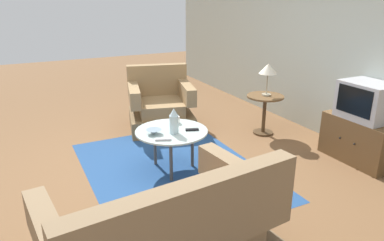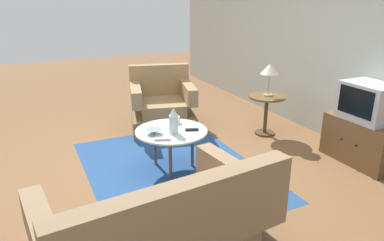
{
  "view_description": "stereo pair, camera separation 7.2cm",
  "coord_description": "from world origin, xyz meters",
  "px_view_note": "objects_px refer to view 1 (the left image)",
  "views": [
    {
      "loc": [
        3.34,
        -1.31,
        1.88
      ],
      "look_at": [
        -0.02,
        0.37,
        0.55
      ],
      "focal_mm": 33.59,
      "sensor_mm": 36.0,
      "label": 1
    },
    {
      "loc": [
        3.37,
        -1.24,
        1.88
      ],
      "look_at": [
        -0.02,
        0.37,
        0.55
      ],
      "focal_mm": 33.59,
      "sensor_mm": 36.0,
      "label": 2
    }
  ],
  "objects_px": {
    "armchair": "(160,107)",
    "mug": "(176,120)",
    "side_table": "(265,106)",
    "tv_stand": "(360,140)",
    "vase": "(174,121)",
    "television": "(367,101)",
    "tv_remote_silver": "(163,139)",
    "coffee_table": "(172,134)",
    "bowl": "(154,132)",
    "tv_remote_dark": "(192,130)",
    "table_lamp": "(268,70)"
  },
  "relations": [
    {
      "from": "armchair",
      "to": "mug",
      "type": "height_order",
      "value": "armchair"
    },
    {
      "from": "armchair",
      "to": "side_table",
      "type": "relative_size",
      "value": 1.93
    },
    {
      "from": "tv_stand",
      "to": "vase",
      "type": "height_order",
      "value": "vase"
    },
    {
      "from": "television",
      "to": "tv_remote_silver",
      "type": "xyz_separation_m",
      "value": [
        -0.54,
        -2.28,
        -0.25
      ]
    },
    {
      "from": "coffee_table",
      "to": "tv_remote_silver",
      "type": "relative_size",
      "value": 4.68
    },
    {
      "from": "bowl",
      "to": "tv_remote_silver",
      "type": "xyz_separation_m",
      "value": [
        0.2,
        0.02,
        -0.02
      ]
    },
    {
      "from": "coffee_table",
      "to": "tv_remote_silver",
      "type": "height_order",
      "value": "tv_remote_silver"
    },
    {
      "from": "armchair",
      "to": "coffee_table",
      "type": "bearing_deg",
      "value": 87.87
    },
    {
      "from": "television",
      "to": "tv_remote_silver",
      "type": "bearing_deg",
      "value": -103.39
    },
    {
      "from": "tv_stand",
      "to": "tv_remote_dark",
      "type": "bearing_deg",
      "value": -109.36
    },
    {
      "from": "television",
      "to": "mug",
      "type": "bearing_deg",
      "value": -116.12
    },
    {
      "from": "coffee_table",
      "to": "tv_remote_silver",
      "type": "bearing_deg",
      "value": -41.37
    },
    {
      "from": "tv_stand",
      "to": "television",
      "type": "bearing_deg",
      "value": 90.0
    },
    {
      "from": "vase",
      "to": "mug",
      "type": "distance_m",
      "value": 0.34
    },
    {
      "from": "side_table",
      "to": "tv_remote_dark",
      "type": "distance_m",
      "value": 1.52
    },
    {
      "from": "coffee_table",
      "to": "mug",
      "type": "height_order",
      "value": "mug"
    },
    {
      "from": "armchair",
      "to": "bowl",
      "type": "height_order",
      "value": "armchair"
    },
    {
      "from": "coffee_table",
      "to": "tv_remote_dark",
      "type": "height_order",
      "value": "tv_remote_dark"
    },
    {
      "from": "table_lamp",
      "to": "mug",
      "type": "xyz_separation_m",
      "value": [
        0.26,
        -1.49,
        -0.4
      ]
    },
    {
      "from": "tv_stand",
      "to": "table_lamp",
      "type": "bearing_deg",
      "value": -159.76
    },
    {
      "from": "bowl",
      "to": "television",
      "type": "bearing_deg",
      "value": 72.06
    },
    {
      "from": "coffee_table",
      "to": "side_table",
      "type": "xyz_separation_m",
      "value": [
        -0.46,
        1.61,
        -0.03
      ]
    },
    {
      "from": "side_table",
      "to": "tv_remote_dark",
      "type": "xyz_separation_m",
      "value": [
        0.56,
        -1.41,
        0.08
      ]
    },
    {
      "from": "vase",
      "to": "tv_remote_silver",
      "type": "bearing_deg",
      "value": -54.92
    },
    {
      "from": "table_lamp",
      "to": "television",
      "type": "bearing_deg",
      "value": 20.96
    },
    {
      "from": "television",
      "to": "table_lamp",
      "type": "distance_m",
      "value": 1.32
    },
    {
      "from": "armchair",
      "to": "vase",
      "type": "distance_m",
      "value": 1.53
    },
    {
      "from": "armchair",
      "to": "tv_remote_silver",
      "type": "height_order",
      "value": "armchair"
    },
    {
      "from": "side_table",
      "to": "mug",
      "type": "distance_m",
      "value": 1.49
    },
    {
      "from": "tv_stand",
      "to": "table_lamp",
      "type": "xyz_separation_m",
      "value": [
        -1.22,
        -0.45,
        0.65
      ]
    },
    {
      "from": "coffee_table",
      "to": "bowl",
      "type": "relative_size",
      "value": 4.73
    },
    {
      "from": "tv_remote_silver",
      "to": "table_lamp",
      "type": "bearing_deg",
      "value": -138.24
    },
    {
      "from": "tv_remote_silver",
      "to": "armchair",
      "type": "bearing_deg",
      "value": -89.32
    },
    {
      "from": "side_table",
      "to": "tv_remote_dark",
      "type": "height_order",
      "value": "side_table"
    },
    {
      "from": "coffee_table",
      "to": "bowl",
      "type": "bearing_deg",
      "value": -86.64
    },
    {
      "from": "mug",
      "to": "tv_stand",
      "type": "bearing_deg",
      "value": 63.67
    },
    {
      "from": "vase",
      "to": "tv_remote_dark",
      "type": "distance_m",
      "value": 0.24
    },
    {
      "from": "tv_remote_dark",
      "to": "bowl",
      "type": "bearing_deg",
      "value": -172.57
    },
    {
      "from": "mug",
      "to": "tv_remote_silver",
      "type": "bearing_deg",
      "value": -38.52
    },
    {
      "from": "table_lamp",
      "to": "vase",
      "type": "relative_size",
      "value": 1.58
    },
    {
      "from": "coffee_table",
      "to": "table_lamp",
      "type": "bearing_deg",
      "value": 105.83
    },
    {
      "from": "side_table",
      "to": "table_lamp",
      "type": "relative_size",
      "value": 1.26
    },
    {
      "from": "coffee_table",
      "to": "mug",
      "type": "xyz_separation_m",
      "value": [
        -0.2,
        0.14,
        0.08
      ]
    },
    {
      "from": "tv_stand",
      "to": "vase",
      "type": "bearing_deg",
      "value": -107.82
    },
    {
      "from": "vase",
      "to": "bowl",
      "type": "relative_size",
      "value": 1.67
    },
    {
      "from": "armchair",
      "to": "mug",
      "type": "xyz_separation_m",
      "value": [
        1.15,
        -0.26,
        0.2
      ]
    },
    {
      "from": "armchair",
      "to": "table_lamp",
      "type": "relative_size",
      "value": 2.44
    },
    {
      "from": "vase",
      "to": "television",
      "type": "bearing_deg",
      "value": 72.32
    },
    {
      "from": "vase",
      "to": "coffee_table",
      "type": "bearing_deg",
      "value": 174.52
    },
    {
      "from": "armchair",
      "to": "tv_remote_silver",
      "type": "relative_size",
      "value": 6.36
    }
  ]
}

